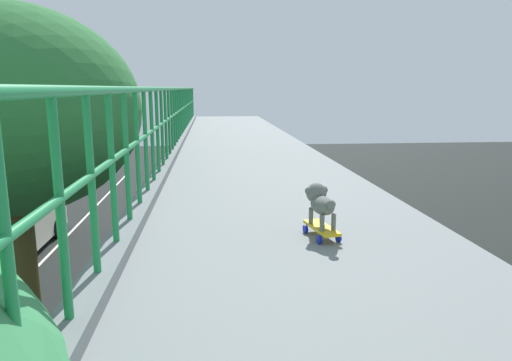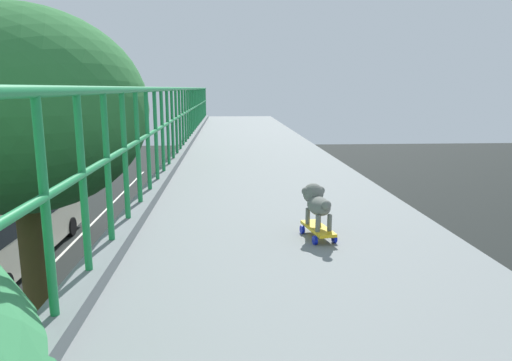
# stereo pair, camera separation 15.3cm
# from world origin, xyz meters

# --- Properties ---
(overpass_deck) EXTENTS (2.73, 34.25, 0.38)m
(overpass_deck) POSITION_xyz_m (1.07, -0.00, 6.19)
(overpass_deck) COLOR gray
(overpass_deck) RESTS_ON bridge_pier
(green_railing) EXTENTS (0.20, 32.54, 1.18)m
(green_railing) POSITION_xyz_m (-0.25, -0.00, 6.67)
(green_railing) COLOR slate
(green_railing) RESTS_ON overpass_deck
(city_bus) EXTENTS (2.78, 11.91, 3.18)m
(city_bus) POSITION_xyz_m (-8.82, 17.00, 1.81)
(city_bus) COLOR beige
(city_bus) RESTS_ON ground
(roadside_tree_mid) EXTENTS (3.83, 3.83, 8.78)m
(roadside_tree_mid) POSITION_xyz_m (-2.53, 4.57, 7.15)
(roadside_tree_mid) COLOR #4E4421
(roadside_tree_mid) RESTS_ON ground
(toy_skateboard) EXTENTS (0.24, 0.45, 0.09)m
(toy_skateboard) POSITION_xyz_m (1.30, 0.81, 6.45)
(toy_skateboard) COLOR gold
(toy_skateboard) RESTS_ON overpass_deck
(small_dog) EXTENTS (0.22, 0.42, 0.33)m
(small_dog) POSITION_xyz_m (1.29, 0.85, 6.68)
(small_dog) COLOR slate
(small_dog) RESTS_ON toy_skateboard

